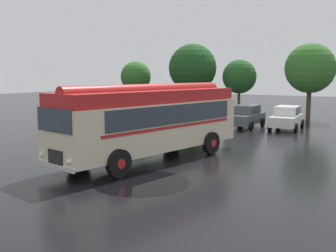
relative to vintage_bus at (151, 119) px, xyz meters
name	(u,v)px	position (x,y,z in m)	size (l,w,h in m)	color
ground_plane	(136,158)	(-0.86, -0.02, -1.89)	(120.00, 120.00, 0.00)	black
vintage_bus	(151,119)	(0.00, 0.00, 0.00)	(4.35, 10.37, 3.49)	beige
car_near_left	(246,116)	(-0.12, 12.98, -1.05)	(1.96, 4.20, 1.66)	#4C5156
car_mid_left	(287,118)	(2.76, 13.49, -1.05)	(2.13, 4.29, 1.66)	silver
tree_far_left	(136,77)	(-14.62, 19.21, 1.78)	(3.20, 3.20, 5.30)	#4C3823
tree_left_of_centre	(193,68)	(-8.17, 19.83, 2.61)	(4.70, 4.70, 6.90)	#4C3823
tree_centre	(239,77)	(-3.49, 20.19, 1.78)	(3.16, 3.16, 5.30)	#4C3823
tree_right_of_centre	(310,69)	(2.96, 19.77, 2.49)	(4.17, 4.17, 6.52)	#4C3823
puddle_patch	(141,182)	(1.83, -3.43, -1.89)	(3.55, 3.55, 0.01)	black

